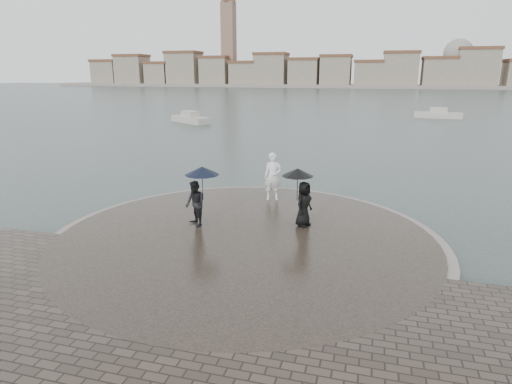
% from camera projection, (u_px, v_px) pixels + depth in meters
% --- Properties ---
extents(ground, '(400.00, 400.00, 0.00)m').
position_uv_depth(ground, '(204.00, 299.00, 10.48)').
color(ground, '#2B3835').
rests_on(ground, ground).
extents(kerb_ring, '(12.50, 12.50, 0.32)m').
position_uv_depth(kerb_ring, '(245.00, 241.00, 13.68)').
color(kerb_ring, gray).
rests_on(kerb_ring, ground).
extents(quay_tip, '(11.90, 11.90, 0.36)m').
position_uv_depth(quay_tip, '(245.00, 241.00, 13.68)').
color(quay_tip, '#2D261E').
rests_on(quay_tip, ground).
extents(statue, '(0.80, 0.63, 1.93)m').
position_uv_depth(statue, '(273.00, 176.00, 17.27)').
color(statue, white).
rests_on(statue, quay_tip).
extents(visitor_left, '(1.30, 1.16, 2.04)m').
position_uv_depth(visitor_left, '(198.00, 192.00, 14.22)').
color(visitor_left, black).
rests_on(visitor_left, quay_tip).
extents(visitor_right, '(1.15, 1.08, 1.95)m').
position_uv_depth(visitor_right, '(302.00, 193.00, 14.26)').
color(visitor_right, black).
rests_on(visitor_right, quay_tip).
extents(far_skyline, '(260.00, 20.00, 37.00)m').
position_uv_depth(far_skyline, '(351.00, 72.00, 159.75)').
color(far_skyline, gray).
rests_on(far_skyline, ground).
extents(boats, '(42.11, 16.40, 1.50)m').
position_uv_depth(boats, '(390.00, 121.00, 46.21)').
color(boats, '#BAB4A7').
rests_on(boats, ground).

